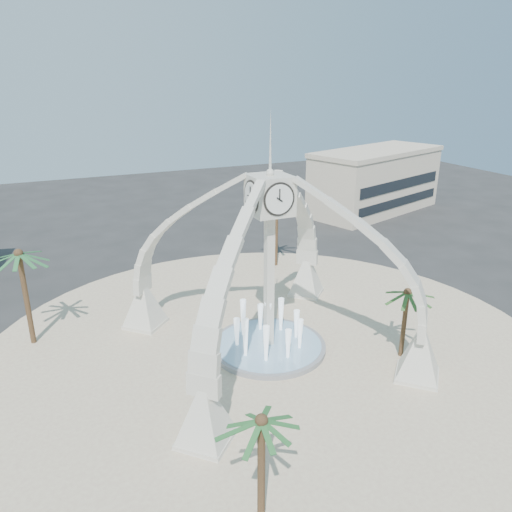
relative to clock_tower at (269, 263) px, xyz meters
name	(u,v)px	position (x,y,z in m)	size (l,w,h in m)	color
ground	(268,349)	(0.00, 0.00, -6.49)	(140.00, 140.00, 0.00)	#282828
plaza	(268,349)	(0.00, 0.00, -6.46)	(40.00, 40.00, 0.06)	beige
clock_tower	(269,263)	(0.00, 0.00, 0.00)	(17.94, 17.94, 16.30)	beige
fountain	(268,345)	(0.00, 0.00, -6.20)	(8.00, 8.00, 3.62)	gray
building_ne	(375,180)	(30.00, 28.00, -2.18)	(21.87, 14.17, 8.60)	beige
palm_east	(408,293)	(7.84, -4.60, -1.76)	(4.08, 4.08, 5.43)	brown
palm_west	(19,255)	(-15.00, 7.74, 0.23)	(4.46, 4.46, 7.58)	brown
palm_north	(276,205)	(7.76, 14.40, -0.22)	(4.54, 4.54, 7.12)	brown
palm_south	(261,422)	(-6.52, -12.75, -1.37)	(4.33, 4.33, 5.85)	brown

